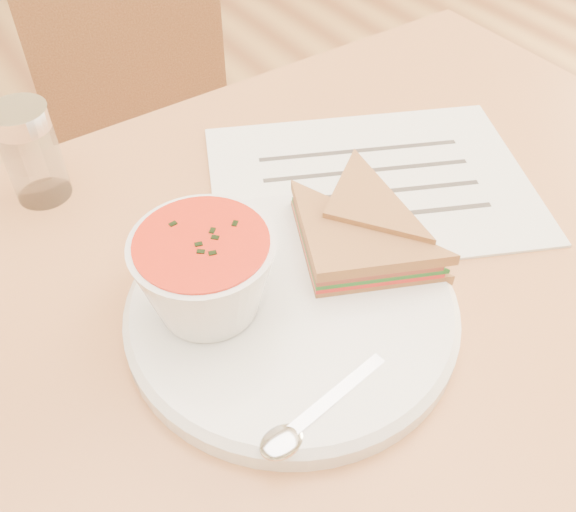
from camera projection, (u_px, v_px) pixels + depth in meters
dining_table at (302, 504)px, 0.80m from camera, size 1.00×0.70×0.75m
chair_far at (166, 183)px, 1.21m from camera, size 0.42×0.42×0.80m
plate at (292, 311)px, 0.53m from camera, size 0.31×0.31×0.02m
soup_bowl at (206, 278)px, 0.49m from camera, size 0.13×0.13×0.08m
sandwich_half_a at (316, 289)px, 0.51m from camera, size 0.16×0.16×0.04m
sandwich_half_b at (322, 226)px, 0.55m from camera, size 0.13×0.13×0.03m
spoon at (332, 399)px, 0.45m from camera, size 0.17×0.06×0.01m
paper_menu at (370, 183)px, 0.65m from camera, size 0.39×0.35×0.00m
condiment_shaker at (31, 154)px, 0.61m from camera, size 0.06×0.06×0.10m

